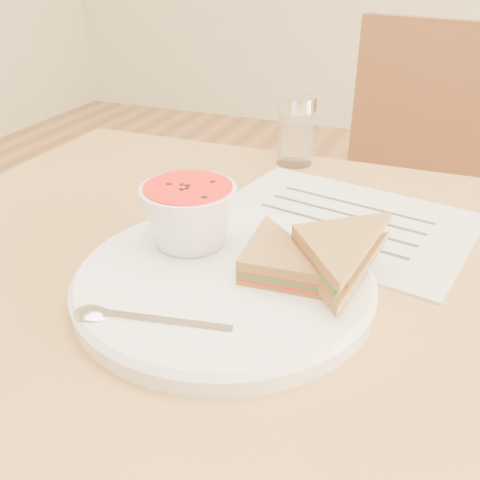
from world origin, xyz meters
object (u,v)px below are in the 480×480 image
at_px(dining_table, 277,479).
at_px(soup_bowl, 189,218).
at_px(chair_far, 392,247).
at_px(condiment_shaker, 296,131).
at_px(plate, 224,282).

height_order(dining_table, soup_bowl, soup_bowl).
bearing_deg(chair_far, condiment_shaker, 76.98).
bearing_deg(dining_table, plate, -120.29).
distance_m(dining_table, condiment_shaker, 0.53).
xyz_separation_m(plate, soup_bowl, (-0.06, 0.04, 0.04)).
height_order(dining_table, chair_far, chair_far).
distance_m(dining_table, chair_far, 0.62).
relative_size(dining_table, soup_bowl, 9.51).
relative_size(chair_far, soup_bowl, 8.85).
distance_m(soup_bowl, condiment_shaker, 0.34).
xyz_separation_m(dining_table, soup_bowl, (-0.10, -0.04, 0.43)).
height_order(dining_table, plate, plate).
relative_size(dining_table, chair_far, 1.07).
bearing_deg(soup_bowl, chair_far, 74.66).
relative_size(dining_table, plate, 3.21).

